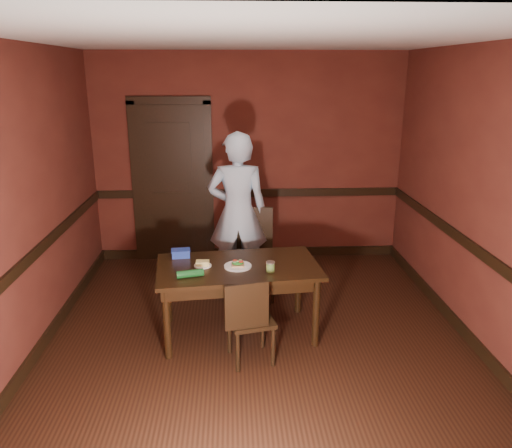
{
  "coord_description": "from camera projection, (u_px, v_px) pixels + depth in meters",
  "views": [
    {
      "loc": [
        -0.22,
        -4.21,
        2.46
      ],
      "look_at": [
        0.0,
        0.35,
        1.05
      ],
      "focal_mm": 35.0,
      "sensor_mm": 36.0,
      "label": 1
    }
  ],
  "objects": [
    {
      "name": "dado_back",
      "position": [
        249.0,
        193.0,
        6.62
      ],
      "size": [
        4.0,
        0.03,
        0.1
      ],
      "primitive_type": "cube",
      "color": "black",
      "rests_on": "ground"
    },
    {
      "name": "sandwich_plate",
      "position": [
        238.0,
        265.0,
        4.63
      ],
      "size": [
        0.26,
        0.26,
        0.06
      ],
      "rotation": [
        0.0,
        0.0,
        0.01
      ],
      "color": "white",
      "rests_on": "dining_table"
    },
    {
      "name": "baseboard_right",
      "position": [
        462.0,
        329.0,
        4.83
      ],
      "size": [
        0.03,
        4.5,
        0.12
      ],
      "primitive_type": "cube",
      "color": "black",
      "rests_on": "ground"
    },
    {
      "name": "sauce_jar",
      "position": [
        270.0,
        267.0,
        4.52
      ],
      "size": [
        0.08,
        0.08,
        0.1
      ],
      "rotation": [
        0.0,
        0.0,
        0.19
      ],
      "color": "olive",
      "rests_on": "dining_table"
    },
    {
      "name": "baseboard_back",
      "position": [
        249.0,
        252.0,
        6.87
      ],
      "size": [
        4.0,
        0.03,
        0.12
      ],
      "primitive_type": "cube",
      "color": "black",
      "rests_on": "ground"
    },
    {
      "name": "door",
      "position": [
        172.0,
        180.0,
        6.5
      ],
      "size": [
        1.05,
        0.07,
        2.2
      ],
      "color": "black",
      "rests_on": "ground"
    },
    {
      "name": "wrapped_veg",
      "position": [
        190.0,
        274.0,
        4.4
      ],
      "size": [
        0.25,
        0.12,
        0.07
      ],
      "primitive_type": "cylinder",
      "rotation": [
        0.0,
        1.57,
        0.24
      ],
      "color": "#12481B",
      "rests_on": "dining_table"
    },
    {
      "name": "cheese_saucer",
      "position": [
        203.0,
        264.0,
        4.66
      ],
      "size": [
        0.17,
        0.17,
        0.05
      ],
      "rotation": [
        0.0,
        0.0,
        0.1
      ],
      "color": "white",
      "rests_on": "dining_table"
    },
    {
      "name": "dining_table",
      "position": [
        238.0,
        299.0,
        4.79
      ],
      "size": [
        1.59,
        1.0,
        0.71
      ],
      "primitive_type": "cube",
      "rotation": [
        0.0,
        0.0,
        0.11
      ],
      "color": "black",
      "rests_on": "floor"
    },
    {
      "name": "baseboard_left",
      "position": [
        45.0,
        340.0,
        4.64
      ],
      "size": [
        0.03,
        4.5,
        0.12
      ],
      "primitive_type": "cube",
      "color": "black",
      "rests_on": "ground"
    },
    {
      "name": "wall_back",
      "position": [
        249.0,
        159.0,
        6.5
      ],
      "size": [
        4.0,
        0.02,
        2.7
      ],
      "primitive_type": "cube",
      "color": "#59241B",
      "rests_on": "ground"
    },
    {
      "name": "person",
      "position": [
        238.0,
        213.0,
        5.61
      ],
      "size": [
        0.69,
        0.47,
        1.84
      ],
      "primitive_type": "imported",
      "rotation": [
        0.0,
        0.0,
        3.1
      ],
      "color": "silver",
      "rests_on": "floor"
    },
    {
      "name": "chair_near",
      "position": [
        251.0,
        318.0,
        4.32
      ],
      "size": [
        0.45,
        0.45,
        0.8
      ],
      "primitive_type": null,
      "rotation": [
        0.0,
        0.0,
        3.37
      ],
      "color": "black",
      "rests_on": "floor"
    },
    {
      "name": "food_tub",
      "position": [
        181.0,
        253.0,
        4.88
      ],
      "size": [
        0.2,
        0.14,
        0.08
      ],
      "rotation": [
        0.0,
        0.0,
        0.11
      ],
      "color": "#2743B4",
      "rests_on": "dining_table"
    },
    {
      "name": "wall_right",
      "position": [
        481.0,
        200.0,
        4.45
      ],
      "size": [
        0.02,
        4.5,
        2.7
      ],
      "primitive_type": "cube",
      "color": "#59241B",
      "rests_on": "ground"
    },
    {
      "name": "floor",
      "position": [
        258.0,
        340.0,
        4.75
      ],
      "size": [
        4.0,
        4.5,
        0.01
      ],
      "primitive_type": "cube",
      "color": "black",
      "rests_on": "ground"
    },
    {
      "name": "wall_left",
      "position": [
        25.0,
        206.0,
        4.26
      ],
      "size": [
        0.02,
        4.5,
        2.7
      ],
      "primitive_type": "cube",
      "color": "#59241B",
      "rests_on": "ground"
    },
    {
      "name": "dado_left",
      "position": [
        33.0,
        255.0,
        4.39
      ],
      "size": [
        0.03,
        4.5,
        0.1
      ],
      "primitive_type": "cube",
      "color": "black",
      "rests_on": "ground"
    },
    {
      "name": "chair_far",
      "position": [
        255.0,
        255.0,
        5.56
      ],
      "size": [
        0.5,
        0.5,
        0.99
      ],
      "primitive_type": null,
      "rotation": [
        0.0,
        0.0,
        -0.08
      ],
      "color": "black",
      "rests_on": "floor"
    },
    {
      "name": "wall_front",
      "position": [
        285.0,
        332.0,
        2.21
      ],
      "size": [
        4.0,
        0.02,
        2.7
      ],
      "primitive_type": "cube",
      "color": "#59241B",
      "rests_on": "ground"
    },
    {
      "name": "dado_right",
      "position": [
        473.0,
        248.0,
        4.58
      ],
      "size": [
        0.03,
        4.5,
        0.1
      ],
      "primitive_type": "cube",
      "color": "black",
      "rests_on": "ground"
    },
    {
      "name": "ceiling",
      "position": [
        258.0,
        39.0,
        3.96
      ],
      "size": [
        4.0,
        4.5,
        0.01
      ],
      "primitive_type": "cube",
      "color": "silver",
      "rests_on": "ground"
    }
  ]
}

